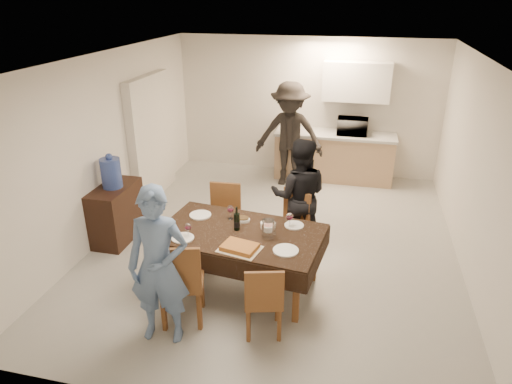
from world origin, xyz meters
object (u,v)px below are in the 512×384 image
Objects in this scene: console at (117,213)px; dining_table at (240,235)px; water_jug at (111,173)px; person_far at (299,196)px; water_pitcher at (268,229)px; person_near at (159,267)px; person_kitchen at (289,135)px; wine_bottle at (237,218)px; savoury_tart at (240,247)px; microwave at (353,126)px.

dining_table is at bearing -19.51° from console.
person_far is (2.60, 0.32, -0.22)m from water_jug.
person_near is (-0.90, -1.00, -0.01)m from water_pitcher.
person_kitchen reaches higher than person_near.
wine_bottle reaches higher than savoury_tart.
microwave is (1.13, 3.80, 0.35)m from dining_table.
console reaches higher than savoury_tart.
person_kitchen is (-0.52, 2.30, 0.15)m from person_far.
console is 2.36m from person_near.
water_pitcher is (0.35, -0.05, 0.15)m from dining_table.
wine_bottle is at bearing 58.32° from person_near.
wine_bottle is at bearing 141.83° from dining_table.
microwave is at bearing 72.51° from wine_bottle.
dining_table is 3.98m from microwave.
savoury_tart is 0.26× the size of person_near.
microwave is 1.19m from person_kitchen.
savoury_tart is at bearing -88.96° from person_kitchen.
person_far is at bearing 55.12° from person_near.
wine_bottle is 1.17m from person_far.
console is at bearing 162.08° from water_pitcher.
savoury_tart is at bearing -27.23° from console.
wine_bottle is 0.47m from savoury_tart.
water_jug is 1.89× the size of water_pitcher.
water_pitcher is 0.42m from savoury_tart.
microwave reaches higher than console.
wine_bottle is (2.00, -0.68, 0.49)m from console.
person_far is (2.60, 0.32, 0.40)m from console.
water_jug is at bearing 162.08° from water_pitcher.
water_jug is at bearing 44.06° from microwave.
dining_table is 1.19m from person_near.
person_kitchen is (-0.07, 3.73, 0.18)m from savoury_tart.
person_kitchen is (0.08, 3.30, 0.06)m from wine_bottle.
savoury_tart is 0.81× the size of microwave.
savoury_tart is at bearing -127.15° from water_pitcher.
dining_table is 1.07× the size of person_kitchen.
person_near reaches higher than person_far.
person_far reaches higher than console.
wine_bottle is 0.16× the size of person_kitchen.
console is at bearing 90.00° from water_jug.
water_pitcher is at bearing 78.52° from microwave.
person_near is (-0.55, -1.05, 0.14)m from dining_table.
person_kitchen reaches higher than console.
water_pitcher is 3.42m from person_kitchen.
person_kitchen reaches higher than water_jug.
console is (-2.05, 0.73, -0.30)m from dining_table.
person_far reaches higher than microwave.
savoury_tart is (0.15, -0.43, -0.12)m from wine_bottle.
wine_bottle is (-0.05, 0.05, 0.18)m from dining_table.
dining_table is 0.38m from water_pitcher.
wine_bottle is 1.35× the size of water_pitcher.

